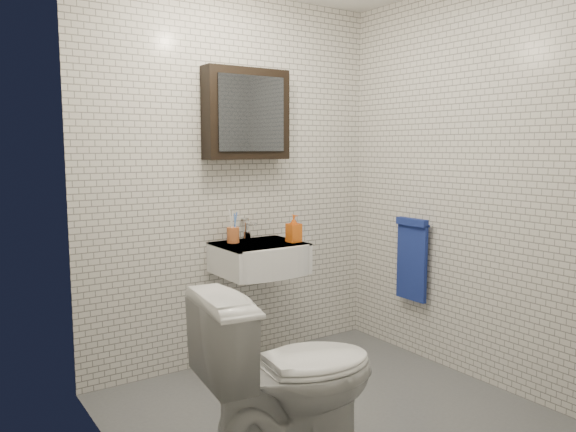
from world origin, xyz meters
The scene contains 9 objects.
ground centered at (0.00, 0.00, 0.01)m, with size 2.20×2.00×0.01m, color #4F5357.
room_shell centered at (0.00, 0.00, 1.47)m, with size 2.22×2.02×2.51m.
washbasin centered at (0.05, 0.73, 0.76)m, with size 0.55×0.50×0.20m.
faucet centered at (0.05, 0.93, 0.92)m, with size 0.06×0.20×0.15m.
mirror_cabinet centered at (0.05, 0.93, 1.70)m, with size 0.60×0.15×0.60m.
towel_rail centered at (1.04, 0.35, 0.72)m, with size 0.09×0.30×0.58m.
toothbrush_cup centered at (-0.08, 0.89, 0.91)m, with size 0.09×0.09×0.23m.
soap_bottle centered at (0.27, 0.68, 0.94)m, with size 0.08×0.09×0.18m, color orange.
toilet centered at (-0.44, -0.31, 0.43)m, with size 0.48×0.84×0.86m, color white.
Camera 1 is at (-1.84, -2.37, 1.48)m, focal length 35.00 mm.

